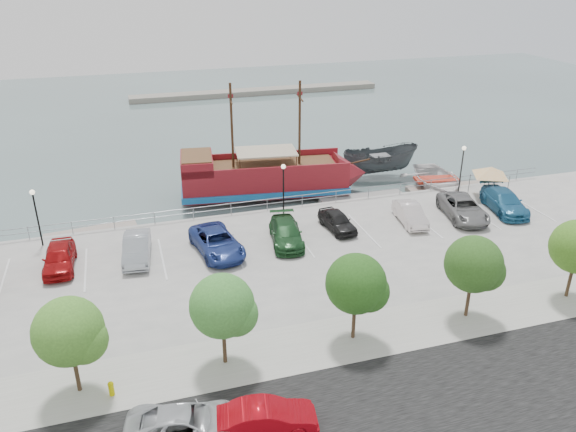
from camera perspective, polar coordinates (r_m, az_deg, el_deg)
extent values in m
plane|color=#4C5E5E|center=(39.89, 2.22, -4.89)|extent=(160.00, 160.00, 0.00)
cube|color=black|center=(27.58, 13.77, -18.68)|extent=(100.00, 8.00, 0.04)
cube|color=#9C9B91|center=(31.58, 8.31, -11.78)|extent=(100.00, 4.00, 0.05)
cylinder|color=gray|center=(45.72, -0.93, 1.84)|extent=(50.00, 0.06, 0.06)
cylinder|color=gray|center=(45.88, -0.92, 1.38)|extent=(50.00, 0.06, 0.06)
cube|color=gray|center=(92.39, -3.17, 12.50)|extent=(40.00, 3.00, 0.80)
cube|color=maroon|center=(50.55, -2.41, 3.82)|extent=(15.00, 6.36, 2.36)
cube|color=#165DA1|center=(50.83, -2.40, 3.01)|extent=(15.31, 6.67, 0.55)
cone|color=maroon|center=(52.09, 6.37, 4.32)|extent=(3.44, 4.70, 4.36)
cube|color=maroon|center=(49.60, -9.26, 5.33)|extent=(3.28, 4.85, 1.27)
cube|color=brown|center=(49.38, -9.31, 6.08)|extent=(3.06, 4.47, 0.11)
cube|color=brown|center=(50.19, -1.92, 5.16)|extent=(12.23, 5.47, 0.14)
cube|color=maroon|center=(52.10, -2.75, 6.20)|extent=(14.44, 2.04, 0.64)
cube|color=maroon|center=(48.01, -2.10, 4.59)|extent=(14.44, 2.04, 0.64)
cylinder|color=#382111|center=(49.52, 1.19, 9.36)|extent=(0.24, 0.24, 7.45)
cylinder|color=#382111|center=(48.79, -5.73, 9.01)|extent=(0.24, 0.24, 7.45)
cylinder|color=#382111|center=(48.97, 1.21, 11.93)|extent=(0.47, 2.72, 0.13)
cylinder|color=#382111|center=(48.24, -5.84, 11.61)|extent=(0.47, 2.72, 0.13)
cube|color=#BCAE8F|center=(49.74, -2.25, 6.58)|extent=(5.67, 4.10, 0.11)
cylinder|color=#382111|center=(51.90, 7.10, 5.49)|extent=(2.26, 0.43, 0.54)
imported|color=#3F4549|center=(56.07, 9.31, 5.35)|extent=(7.82, 3.60, 2.93)
imported|color=silver|center=(53.95, 14.83, 3.31)|extent=(6.86, 8.63, 1.60)
cube|color=gray|center=(46.32, -19.33, -1.69)|extent=(7.15, 2.78, 0.40)
cube|color=gray|center=(50.29, 7.69, 1.65)|extent=(7.74, 2.28, 0.44)
cube|color=gray|center=(54.25, 15.99, 2.63)|extent=(7.88, 2.90, 0.44)
cylinder|color=slate|center=(50.86, 17.91, 3.03)|extent=(0.08, 0.08, 1.94)
cylinder|color=slate|center=(52.66, 19.40, 3.55)|extent=(0.08, 0.08, 1.94)
cylinder|color=slate|center=(49.70, 20.02, 2.23)|extent=(0.08, 0.08, 1.94)
cylinder|color=slate|center=(51.54, 21.45, 2.78)|extent=(0.08, 0.08, 1.94)
pyramid|color=silver|center=(50.61, 19.97, 4.71)|extent=(4.74, 4.74, 0.79)
imported|color=#ADB0B4|center=(25.65, -10.28, -20.13)|extent=(5.48, 3.29, 1.43)
imported|color=#B10611|center=(25.57, -2.13, -19.82)|extent=(4.52, 2.18, 1.43)
cylinder|color=#C4BA00|center=(28.61, -17.49, -16.50)|extent=(0.26, 0.26, 0.64)
sphere|color=#C4BA00|center=(28.40, -17.58, -15.98)|extent=(0.28, 0.28, 0.28)
cylinder|color=black|center=(43.08, -24.07, -0.37)|extent=(0.12, 0.12, 4.00)
sphere|color=#FFF2CC|center=(42.32, -24.55, 2.21)|extent=(0.36, 0.36, 0.36)
cylinder|color=black|center=(44.17, -0.47, 2.47)|extent=(0.12, 0.12, 4.00)
sphere|color=#FFF2CC|center=(43.42, -0.48, 5.04)|extent=(0.36, 0.36, 0.36)
cylinder|color=black|center=(50.78, 17.16, 4.35)|extent=(0.12, 0.12, 4.00)
sphere|color=#FFF2CC|center=(50.14, 17.46, 6.60)|extent=(0.36, 0.36, 0.36)
cylinder|color=#473321|center=(28.89, -20.69, -14.60)|extent=(0.20, 0.20, 2.20)
sphere|color=#407325|center=(27.56, -21.41, -10.85)|extent=(3.20, 3.20, 3.20)
sphere|color=#407325|center=(27.47, -20.05, -11.76)|extent=(2.20, 2.20, 2.20)
cylinder|color=#473321|center=(28.92, -6.49, -12.85)|extent=(0.20, 0.20, 2.20)
sphere|color=#36712C|center=(27.59, -6.71, -9.05)|extent=(3.20, 3.20, 3.20)
sphere|color=#36712C|center=(27.65, -5.31, -9.89)|extent=(2.20, 2.20, 2.20)
cylinder|color=#473321|center=(30.59, 6.70, -10.51)|extent=(0.20, 0.20, 2.20)
sphere|color=#214A16|center=(29.34, 6.92, -6.83)|extent=(3.20, 3.20, 3.20)
sphere|color=#214A16|center=(29.54, 8.19, -7.58)|extent=(2.20, 2.20, 2.20)
cylinder|color=#473321|center=(33.67, 17.82, -8.08)|extent=(0.20, 0.20, 2.20)
sphere|color=#274C19|center=(32.54, 18.34, -4.65)|extent=(3.20, 3.20, 3.20)
sphere|color=#274C19|center=(32.85, 19.40, -5.33)|extent=(2.20, 2.20, 2.20)
cylinder|color=#473321|center=(37.81, 26.70, -5.89)|extent=(0.20, 0.20, 2.20)
imported|color=#980C0E|center=(39.91, -22.23, -3.90)|extent=(2.05, 4.81, 1.62)
imported|color=#969CA4|center=(39.47, -15.11, -3.16)|extent=(2.22, 5.04, 1.61)
imported|color=navy|center=(39.21, -7.24, -2.65)|extent=(3.53, 6.11, 1.60)
imported|color=#1C4822|center=(40.28, -0.19, -1.72)|extent=(2.93, 5.53, 1.53)
imported|color=black|center=(42.42, 5.04, -0.49)|extent=(2.09, 4.31, 1.42)
imported|color=silver|center=(44.37, 12.31, 0.21)|extent=(2.16, 4.64, 1.47)
imported|color=slate|center=(46.33, 17.35, 0.79)|extent=(3.73, 6.19, 1.61)
imported|color=#22628D|center=(48.65, 21.12, 1.39)|extent=(3.32, 6.00, 1.64)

